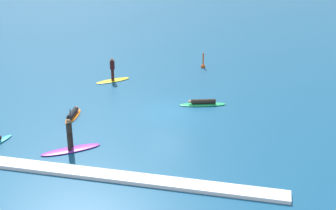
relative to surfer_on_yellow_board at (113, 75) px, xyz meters
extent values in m
plane|color=navy|center=(5.45, -5.04, -0.50)|extent=(120.00, 120.00, 0.00)
ellipsoid|color=yellow|center=(0.00, 0.00, -0.46)|extent=(2.51, 2.41, 0.08)
cylinder|color=#381414|center=(0.03, -0.14, 0.02)|extent=(0.27, 0.27, 0.88)
cylinder|color=#381414|center=(-0.03, 0.14, 0.02)|extent=(0.27, 0.27, 0.88)
cylinder|color=#381414|center=(0.00, 0.00, 0.78)|extent=(0.50, 0.50, 0.64)
sphere|color=#A37556|center=(0.00, 0.00, 1.20)|extent=(0.29, 0.29, 0.21)
ellipsoid|color=purple|center=(1.58, -11.27, -0.44)|extent=(2.98, 2.50, 0.11)
cylinder|color=black|center=(1.60, -11.44, 0.06)|extent=(0.27, 0.27, 0.91)
cylinder|color=black|center=(1.56, -11.10, 0.06)|extent=(0.27, 0.27, 0.91)
cylinder|color=black|center=(1.58, -11.27, 0.79)|extent=(0.43, 0.43, 0.56)
sphere|color=brown|center=(1.58, -11.27, 1.20)|extent=(0.35, 0.35, 0.25)
cylinder|color=black|center=(1.55, -10.98, 0.74)|extent=(0.26, 0.32, 2.23)
cube|color=black|center=(1.55, -10.98, -0.33)|extent=(0.17, 0.20, 0.32)
ellipsoid|color=orange|center=(-0.17, -7.03, -0.46)|extent=(0.89, 2.54, 0.08)
cylinder|color=black|center=(-0.16, -7.08, -0.25)|extent=(0.50, 1.50, 0.33)
sphere|color=beige|center=(-0.26, -6.23, -0.23)|extent=(0.24, 0.24, 0.22)
ellipsoid|color=#23B266|center=(7.41, -3.32, -0.45)|extent=(3.17, 1.58, 0.09)
cylinder|color=black|center=(7.46, -3.31, -0.25)|extent=(1.62, 0.76, 0.32)
sphere|color=tan|center=(6.59, -3.57, -0.23)|extent=(0.27, 0.27, 0.22)
sphere|color=#E55119|center=(6.15, 4.92, -0.40)|extent=(0.37, 0.37, 0.37)
cylinder|color=#E55119|center=(6.15, 4.92, 0.12)|extent=(0.12, 0.12, 1.24)
cube|color=white|center=(5.45, -13.41, -0.41)|extent=(14.91, 0.90, 0.18)
camera|label=1|loc=(11.45, -31.30, 10.90)|focal=49.14mm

